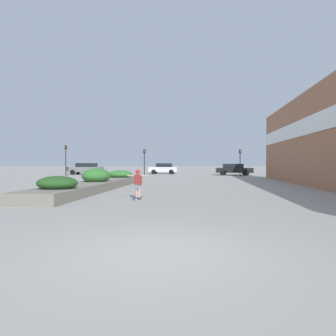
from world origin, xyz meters
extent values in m
plane|color=gray|center=(0.00, 0.00, 0.00)|extent=(300.00, 300.00, 0.00)
cube|color=#9E6647|center=(8.37, 12.89, 3.33)|extent=(0.60, 32.78, 6.67)
cube|color=white|center=(8.03, 15.58, 4.18)|extent=(0.06, 27.40, 1.20)
cube|color=slate|center=(-5.58, 12.61, 0.24)|extent=(2.12, 15.20, 0.48)
ellipsoid|color=#234C1E|center=(-5.56, 7.36, 0.73)|extent=(1.81, 1.61, 0.64)
ellipsoid|color=#33702D|center=(-5.66, 12.60, 0.83)|extent=(1.72, 1.99, 0.93)
ellipsoid|color=#33702D|center=(-5.56, 17.84, 0.72)|extent=(1.90, 1.56, 0.64)
cube|color=navy|center=(-1.96, 7.69, 0.09)|extent=(0.44, 0.73, 0.01)
cylinder|color=beige|center=(-1.93, 7.96, 0.03)|extent=(0.07, 0.08, 0.06)
cylinder|color=beige|center=(-1.79, 7.90, 0.03)|extent=(0.07, 0.08, 0.06)
cylinder|color=beige|center=(-2.12, 7.49, 0.03)|extent=(0.07, 0.08, 0.06)
cylinder|color=beige|center=(-1.98, 7.43, 0.03)|extent=(0.07, 0.08, 0.06)
cylinder|color=tan|center=(-2.02, 7.72, 0.38)|extent=(0.13, 0.13, 0.56)
cylinder|color=tan|center=(-1.90, 7.67, 0.38)|extent=(0.13, 0.13, 0.56)
cube|color=slate|center=(-1.96, 7.69, 0.56)|extent=(0.25, 0.23, 0.20)
cube|color=maroon|center=(-1.96, 7.69, 0.88)|extent=(0.36, 0.27, 0.44)
cylinder|color=tan|center=(-2.30, 7.83, 1.05)|extent=(0.41, 0.23, 0.07)
cylinder|color=tan|center=(-1.62, 7.55, 1.05)|extent=(0.41, 0.23, 0.07)
sphere|color=tan|center=(-1.96, 7.69, 1.20)|extent=(0.18, 0.18, 0.18)
sphere|color=red|center=(-1.96, 7.69, 1.23)|extent=(0.21, 0.21, 0.21)
cube|color=black|center=(5.17, 35.19, 0.65)|extent=(4.77, 1.93, 0.62)
cube|color=black|center=(4.98, 35.19, 1.24)|extent=(2.62, 1.70, 0.55)
cylinder|color=black|center=(6.65, 36.11, 0.34)|extent=(0.69, 0.22, 0.69)
cylinder|color=black|center=(6.65, 34.27, 0.34)|extent=(0.69, 0.22, 0.69)
cylinder|color=black|center=(3.69, 36.11, 0.34)|extent=(0.69, 0.22, 0.69)
cylinder|color=black|center=(3.69, 34.27, 0.34)|extent=(0.69, 0.22, 0.69)
cube|color=slate|center=(-15.44, 35.20, 0.71)|extent=(4.72, 1.94, 0.73)
cube|color=black|center=(-15.25, 35.20, 1.34)|extent=(2.59, 1.71, 0.53)
cylinder|color=black|center=(-16.90, 34.28, 0.35)|extent=(0.69, 0.22, 0.69)
cylinder|color=black|center=(-16.90, 36.12, 0.35)|extent=(0.69, 0.22, 0.69)
cylinder|color=black|center=(-13.98, 34.28, 0.35)|extent=(0.69, 0.22, 0.69)
cylinder|color=black|center=(-13.98, 36.12, 0.35)|extent=(0.69, 0.22, 0.69)
cube|color=maroon|center=(16.24, 34.48, 0.71)|extent=(4.53, 1.86, 0.72)
cube|color=black|center=(16.43, 34.48, 1.34)|extent=(2.49, 1.64, 0.54)
cylinder|color=black|center=(14.84, 33.59, 0.35)|extent=(0.71, 0.22, 0.71)
cylinder|color=black|center=(14.84, 35.36, 0.35)|extent=(0.71, 0.22, 0.71)
cylinder|color=black|center=(17.65, 35.36, 0.35)|extent=(0.71, 0.22, 0.71)
cube|color=silver|center=(-4.79, 38.50, 0.68)|extent=(4.15, 1.82, 0.70)
cube|color=black|center=(-4.62, 38.50, 1.30)|extent=(2.28, 1.60, 0.54)
cylinder|color=black|center=(-6.07, 37.64, 0.33)|extent=(0.67, 0.22, 0.67)
cylinder|color=black|center=(-6.07, 39.37, 0.33)|extent=(0.67, 0.22, 0.67)
cylinder|color=black|center=(-3.50, 37.64, 0.33)|extent=(0.67, 0.22, 0.67)
cylinder|color=black|center=(-3.50, 39.37, 0.33)|extent=(0.67, 0.22, 0.67)
cylinder|color=black|center=(-6.13, 30.78, 1.42)|extent=(0.11, 0.11, 2.83)
cube|color=black|center=(-6.13, 30.78, 3.06)|extent=(0.28, 0.20, 0.45)
sphere|color=#2D2823|center=(-6.13, 30.66, 3.21)|extent=(0.15, 0.15, 0.15)
sphere|color=orange|center=(-6.13, 30.66, 3.06)|extent=(0.15, 0.15, 0.15)
sphere|color=#2D2823|center=(-6.13, 30.66, 2.91)|extent=(0.15, 0.15, 0.15)
cylinder|color=black|center=(5.39, 30.74, 1.38)|extent=(0.11, 0.11, 2.75)
cube|color=black|center=(5.39, 30.74, 2.98)|extent=(0.28, 0.20, 0.45)
sphere|color=#2D2823|center=(5.39, 30.62, 3.13)|extent=(0.15, 0.15, 0.15)
sphere|color=orange|center=(5.39, 30.62, 2.98)|extent=(0.15, 0.15, 0.15)
sphere|color=#2D2823|center=(5.39, 30.62, 2.83)|extent=(0.15, 0.15, 0.15)
cylinder|color=black|center=(-16.23, 30.78, 1.70)|extent=(0.11, 0.11, 3.40)
cube|color=black|center=(-16.23, 30.78, 3.62)|extent=(0.28, 0.20, 0.45)
sphere|color=#2D2823|center=(-16.23, 30.66, 3.77)|extent=(0.15, 0.15, 0.15)
sphere|color=orange|center=(-16.23, 30.66, 3.62)|extent=(0.15, 0.15, 0.15)
sphere|color=#2D2823|center=(-16.23, 30.66, 3.47)|extent=(0.15, 0.15, 0.15)
camera|label=1|loc=(0.85, -5.35, 1.63)|focal=32.00mm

